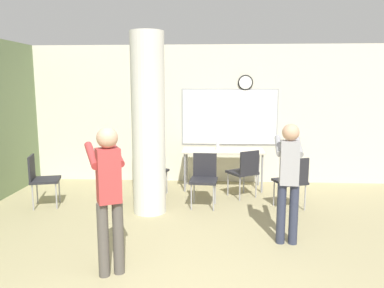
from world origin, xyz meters
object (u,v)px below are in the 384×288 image
chair_table_right (245,170)px  person_playing_side (289,174)px  bottle_on_table (218,145)px  person_playing_front (109,189)px  folding_table (223,153)px  chair_by_left_wall (41,177)px  chair_table_left (152,169)px  chair_mid_room (292,179)px  chair_table_front (204,176)px

chair_table_right → person_playing_side: 1.98m
bottle_on_table → person_playing_front: bearing=-108.8°
folding_table → person_playing_side: size_ratio=1.02×
chair_by_left_wall → chair_table_right: (3.40, 0.68, 0.00)m
chair_table_right → bottle_on_table: bearing=127.5°
chair_table_right → chair_table_left: bearing=-179.5°
bottle_on_table → person_playing_front: size_ratio=0.16×
chair_mid_room → chair_table_front: same height
folding_table → chair_table_front: 1.15m
chair_table_right → person_playing_side: size_ratio=0.56×
bottle_on_table → chair_table_front: size_ratio=0.29×
folding_table → person_playing_side: person_playing_side is taller
chair_mid_room → chair_table_front: 1.43m
chair_table_left → chair_mid_room: (2.38, -0.59, 0.00)m
bottle_on_table → chair_table_right: (0.48, -0.62, -0.35)m
chair_by_left_wall → person_playing_front: size_ratio=0.55×
chair_table_right → person_playing_front: person_playing_front is taller
chair_table_left → person_playing_front: (0.02, -2.80, 0.43)m
chair_table_left → person_playing_front: bearing=-89.6°
folding_table → chair_by_left_wall: chair_by_left_wall is taller
folding_table → person_playing_side: bearing=-73.1°
folding_table → chair_by_left_wall: (-3.03, -1.28, -0.19)m
chair_by_left_wall → bottle_on_table: bearing=24.1°
chair_table_left → chair_by_left_wall: (-1.73, -0.67, 0.00)m
chair_by_left_wall → person_playing_front: 2.79m
chair_by_left_wall → person_playing_front: (1.75, -2.13, 0.43)m
bottle_on_table → chair_by_left_wall: 3.22m
chair_table_left → chair_table_right: size_ratio=1.00×
chair_table_front → chair_table_left: bearing=153.9°
chair_mid_room → chair_by_left_wall: size_ratio=1.00×
chair_mid_room → person_playing_side: (-0.33, -1.31, 0.40)m
chair_table_left → chair_mid_room: bearing=-13.8°
bottle_on_table → chair_table_left: 1.40m
folding_table → chair_table_left: 1.45m
chair_table_left → bottle_on_table: bearing=28.1°
chair_table_right → person_playing_side: bearing=-78.5°
chair_table_right → chair_table_front: (-0.71, -0.48, 0.00)m
chair_table_front → person_playing_side: bearing=-52.3°
folding_table → chair_table_front: (-0.34, -1.08, -0.19)m
chair_mid_room → chair_by_left_wall: same height
folding_table → person_playing_front: bearing=-110.5°
chair_table_front → chair_by_left_wall: bearing=-175.7°
chair_table_right → person_playing_front: 3.29m
chair_table_front → person_playing_front: (-0.94, -2.34, 0.43)m
bottle_on_table → chair_table_left: bearing=-151.9°
chair_mid_room → folding_table: bearing=132.3°
chair_table_right → person_playing_front: size_ratio=0.55×
folding_table → person_playing_front: person_playing_front is taller
chair_by_left_wall → chair_table_right: 3.47m
chair_mid_room → person_playing_front: bearing=-136.8°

